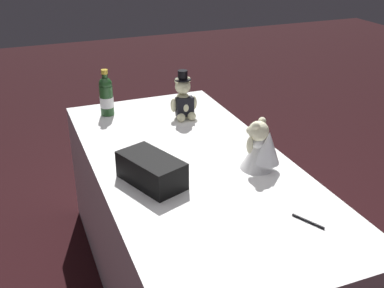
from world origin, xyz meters
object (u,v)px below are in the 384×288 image
(teddy_bear_groom, at_px, (183,100))
(teddy_bear_bride, at_px, (260,148))
(champagne_bottle, at_px, (106,96))
(gift_case_black, at_px, (151,170))
(signing_pen, at_px, (309,222))

(teddy_bear_groom, xyz_separation_m, teddy_bear_bride, (0.72, 0.11, -0.00))
(champagne_bottle, xyz_separation_m, gift_case_black, (0.87, 0.00, -0.06))
(teddy_bear_groom, bearing_deg, signing_pen, 3.43)
(signing_pen, xyz_separation_m, gift_case_black, (-0.52, -0.47, 0.06))
(teddy_bear_bride, xyz_separation_m, champagne_bottle, (-0.93, -0.51, 0.01))
(signing_pen, height_order, gift_case_black, gift_case_black)
(teddy_bear_bride, distance_m, champagne_bottle, 1.06)
(teddy_bear_bride, relative_size, champagne_bottle, 0.88)
(champagne_bottle, distance_m, signing_pen, 1.47)
(teddy_bear_groom, relative_size, teddy_bear_bride, 1.16)
(teddy_bear_groom, distance_m, teddy_bear_bride, 0.73)
(signing_pen, bearing_deg, teddy_bear_groom, -176.57)
(teddy_bear_bride, height_order, signing_pen, teddy_bear_bride)
(signing_pen, bearing_deg, teddy_bear_bride, 175.65)
(teddy_bear_bride, height_order, gift_case_black, teddy_bear_bride)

